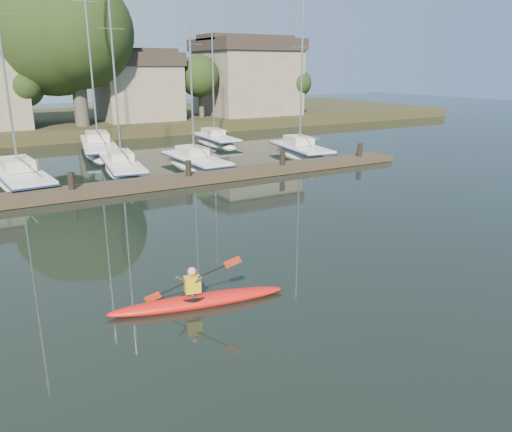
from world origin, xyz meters
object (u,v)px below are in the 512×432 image
sailboat_1 (21,187)px  sailboat_7 (216,145)px  sailboat_4 (301,158)px  sailboat_6 (99,154)px  kayak (198,299)px  sailboat_3 (196,169)px  sailboat_2 (123,174)px  dock (134,185)px

sailboat_1 → sailboat_7: size_ratio=1.22×
sailboat_4 → sailboat_6: bearing=152.0°
kayak → sailboat_3: size_ratio=0.38×
sailboat_1 → sailboat_2: bearing=0.1°
sailboat_2 → sailboat_6: (0.55, 8.02, -0.03)m
sailboat_3 → sailboat_6: size_ratio=0.72×
sailboat_3 → sailboat_7: sailboat_3 is taller
sailboat_2 → sailboat_6: 8.04m
sailboat_4 → sailboat_6: (-11.89, 8.84, 0.00)m
sailboat_6 → sailboat_7: bearing=5.3°
sailboat_6 → sailboat_7: (9.18, -0.68, 0.03)m
dock → sailboat_1: size_ratio=2.31×
dock → sailboat_7: (10.52, 12.24, -0.38)m
sailboat_1 → sailboat_4: 18.07m
kayak → sailboat_7: bearing=74.3°
sailboat_7 → sailboat_2: bearing=-140.2°
kayak → dock: 13.63m
kayak → sailboat_7: 28.74m
sailboat_3 → sailboat_7: 9.82m
sailboat_1 → sailboat_6: size_ratio=0.84×
sailboat_1 → dock: bearing=-47.3°
sailboat_3 → sailboat_4: 8.08m
sailboat_3 → sailboat_6: 9.69m
kayak → sailboat_6: size_ratio=0.27×
kayak → sailboat_1: (-2.40, 17.80, -0.38)m
dock → sailboat_7: size_ratio=2.83×
sailboat_1 → sailboat_3: size_ratio=1.17×
kayak → sailboat_7: sailboat_7 is taller
kayak → sailboat_4: (15.67, 17.49, -0.39)m
dock → sailboat_6: bearing=84.1°
kayak → sailboat_1: 17.96m
sailboat_1 → sailboat_2: (5.62, 0.51, 0.03)m
sailboat_2 → sailboat_7: bearing=44.5°
sailboat_2 → sailboat_6: sailboat_6 is taller
kayak → sailboat_6: sailboat_6 is taller
kayak → sailboat_1: bearing=108.7°
sailboat_1 → sailboat_4: sailboat_1 is taller
dock → sailboat_2: size_ratio=2.47×
dock → sailboat_6: (1.34, 12.92, -0.41)m
kayak → sailboat_4: 23.48m
kayak → sailboat_3: (7.59, 17.42, -0.37)m
sailboat_3 → sailboat_7: size_ratio=1.05×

